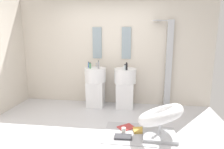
{
  "coord_description": "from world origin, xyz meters",
  "views": [
    {
      "loc": [
        0.66,
        -3.2,
        1.73
      ],
      "look_at": [
        0.15,
        0.55,
        0.95
      ],
      "focal_mm": 31.61,
      "sensor_mm": 36.0,
      "label": 1
    }
  ],
  "objects": [
    {
      "name": "ground_plane",
      "position": [
        0.0,
        0.0,
        -0.02
      ],
      "size": [
        4.8,
        3.6,
        0.04
      ],
      "primitive_type": "cube",
      "color": "silver"
    },
    {
      "name": "pedestal_sink_left",
      "position": [
        -0.36,
        1.31,
        0.52
      ],
      "size": [
        0.51,
        0.51,
        1.04
      ],
      "color": "white",
      "rests_on": "ground_plane"
    },
    {
      "name": "vanity_mirror_right",
      "position": [
        0.36,
        1.58,
        1.52
      ],
      "size": [
        0.22,
        0.03,
        0.75
      ],
      "primitive_type": "cube",
      "color": "#8C9EA8"
    },
    {
      "name": "shower_column",
      "position": [
        1.35,
        1.53,
        1.08
      ],
      "size": [
        0.49,
        0.24,
        2.05
      ],
      "color": "#B7BABF",
      "rests_on": "ground_plane"
    },
    {
      "name": "vanity_mirror_left",
      "position": [
        -0.36,
        1.58,
        1.52
      ],
      "size": [
        0.22,
        0.03,
        0.75
      ],
      "primitive_type": "cube",
      "color": "#8C9EA8"
    },
    {
      "name": "soap_bottle_blue",
      "position": [
        -0.52,
        1.35,
        1.01
      ],
      "size": [
        0.04,
        0.04,
        0.14
      ],
      "color": "#4C72B7",
      "rests_on": "pedestal_sink_left"
    },
    {
      "name": "lounge_chair",
      "position": [
        1.05,
        -0.02,
        0.35
      ],
      "size": [
        1.07,
        1.06,
        0.65
      ],
      "color": "#B7BABF",
      "rests_on": "ground_plane"
    },
    {
      "name": "soap_bottle_green",
      "position": [
        -0.46,
        1.24,
        1.0
      ],
      "size": [
        0.05,
        0.05,
        0.14
      ],
      "color": "#59996B",
      "rests_on": "pedestal_sink_left"
    },
    {
      "name": "area_rug",
      "position": [
        0.54,
        0.02,
        0.01
      ],
      "size": [
        0.9,
        0.81,
        0.01
      ],
      "primitive_type": "cube",
      "color": "#B2B2B7",
      "rests_on": "ground_plane"
    },
    {
      "name": "soap_bottle_grey",
      "position": [
        -0.26,
        1.23,
        1.03
      ],
      "size": [
        0.04,
        0.04,
        0.19
      ],
      "color": "#99999E",
      "rests_on": "pedestal_sink_left"
    },
    {
      "name": "rear_partition",
      "position": [
        0.0,
        1.65,
        1.3
      ],
      "size": [
        4.8,
        0.1,
        2.6
      ],
      "primitive_type": "cube",
      "color": "beige",
      "rests_on": "ground_plane"
    },
    {
      "name": "soap_bottle_black",
      "position": [
        0.4,
        1.13,
        1.02
      ],
      "size": [
        0.04,
        0.04,
        0.18
      ],
      "color": "black",
      "rests_on": "pedestal_sink_right"
    },
    {
      "name": "magazine_red",
      "position": [
        0.46,
        0.21,
        0.02
      ],
      "size": [
        0.36,
        0.34,
        0.02
      ],
      "primitive_type": "cube",
      "rotation": [
        0.0,
        0.0,
        0.67
      ],
      "color": "#B73838",
      "rests_on": "area_rug"
    },
    {
      "name": "coffee_mug",
      "position": [
        0.43,
        -0.0,
        0.06
      ],
      "size": [
        0.08,
        0.08,
        0.1
      ],
      "primitive_type": "cylinder",
      "color": "white",
      "rests_on": "area_rug"
    },
    {
      "name": "pedestal_sink_right",
      "position": [
        0.36,
        1.31,
        0.52
      ],
      "size": [
        0.51,
        0.51,
        1.04
      ],
      "color": "white",
      "rests_on": "ground_plane"
    },
    {
      "name": "soap_bottle_clear",
      "position": [
        0.36,
        1.17,
        1.0
      ],
      "size": [
        0.06,
        0.06,
        0.13
      ],
      "color": "silver",
      "rests_on": "pedestal_sink_right"
    },
    {
      "name": "magazine_charcoal",
      "position": [
        0.44,
        -0.16,
        0.03
      ],
      "size": [
        0.3,
        0.19,
        0.03
      ],
      "primitive_type": "cube",
      "rotation": [
        0.0,
        0.0,
        0.06
      ],
      "color": "#38383D",
      "rests_on": "area_rug"
    },
    {
      "name": "magazine_ochre",
      "position": [
        0.74,
        0.12,
        0.03
      ],
      "size": [
        0.31,
        0.25,
        0.03
      ],
      "primitive_type": "cube",
      "rotation": [
        0.0,
        0.0,
        0.17
      ],
      "color": "gold",
      "rests_on": "area_rug"
    }
  ]
}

